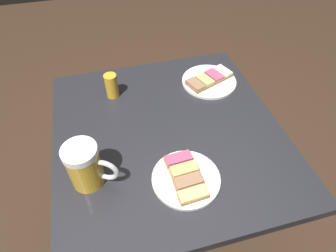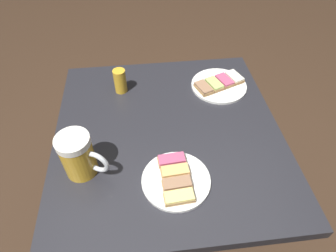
# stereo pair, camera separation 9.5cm
# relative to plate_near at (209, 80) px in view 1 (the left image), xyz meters

# --- Properties ---
(ground_plane) EXTENTS (6.00, 6.00, 0.00)m
(ground_plane) POSITION_rel_plate_near_xyz_m (-0.23, -0.21, -0.72)
(ground_plane) COLOR #382619
(cafe_table) EXTENTS (0.76, 0.80, 0.71)m
(cafe_table) POSITION_rel_plate_near_xyz_m (-0.23, -0.21, -0.16)
(cafe_table) COLOR black
(cafe_table) RESTS_ON ground_plane
(plate_near) EXTENTS (0.22, 0.22, 0.03)m
(plate_near) POSITION_rel_plate_near_xyz_m (0.00, 0.00, 0.00)
(plate_near) COLOR white
(plate_near) RESTS_ON cafe_table
(plate_far) EXTENTS (0.20, 0.20, 0.03)m
(plate_far) POSITION_rel_plate_near_xyz_m (-0.23, -0.41, 0.00)
(plate_far) COLOR white
(plate_far) RESTS_ON cafe_table
(beer_mug) EXTENTS (0.14, 0.10, 0.14)m
(beer_mug) POSITION_rel_plate_near_xyz_m (-0.50, -0.34, 0.06)
(beer_mug) COLOR gold
(beer_mug) RESTS_ON cafe_table
(beer_glass_small) EXTENTS (0.05, 0.05, 0.09)m
(beer_glass_small) POSITION_rel_plate_near_xyz_m (-0.38, 0.02, 0.04)
(beer_glass_small) COLOR gold
(beer_glass_small) RESTS_ON cafe_table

